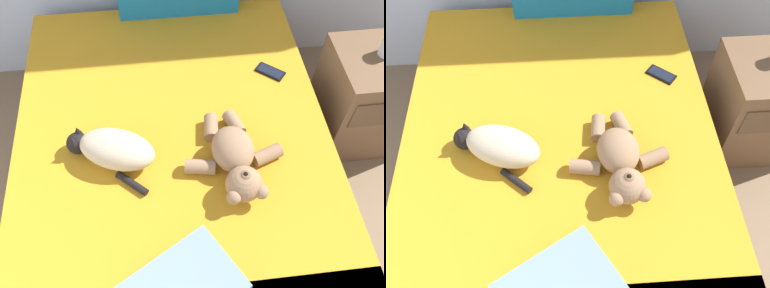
# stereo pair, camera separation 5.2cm
# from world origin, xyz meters

# --- Properties ---
(bed) EXTENTS (1.52, 2.02, 0.51)m
(bed) POSITION_xyz_m (1.81, 2.62, 0.25)
(bed) COLOR brown
(bed) RESTS_ON ground_plane
(cat) EXTENTS (0.42, 0.36, 0.15)m
(cat) POSITION_xyz_m (1.55, 2.55, 0.58)
(cat) COLOR #C6B293
(cat) RESTS_ON bed
(teddy_bear) EXTENTS (0.44, 0.50, 0.16)m
(teddy_bear) POSITION_xyz_m (2.07, 2.43, 0.58)
(teddy_bear) COLOR #937051
(teddy_bear) RESTS_ON bed
(cell_phone) EXTENTS (0.16, 0.15, 0.01)m
(cell_phone) POSITION_xyz_m (2.35, 2.99, 0.52)
(cell_phone) COLOR black
(cell_phone) RESTS_ON bed
(nightstand) EXTENTS (0.49, 0.47, 0.61)m
(nightstand) POSITION_xyz_m (2.93, 2.92, 0.31)
(nightstand) COLOR brown
(nightstand) RESTS_ON ground_plane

